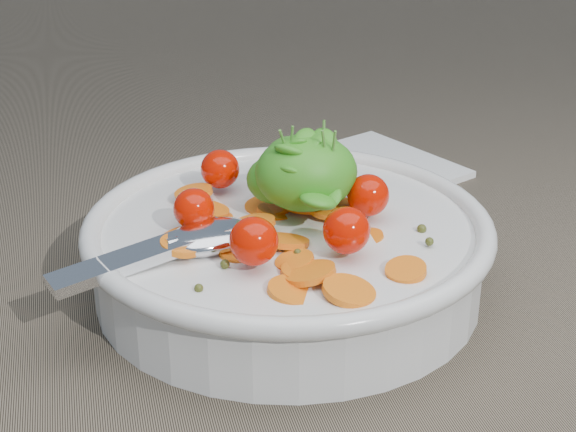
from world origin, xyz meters
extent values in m
plane|color=#706350|center=(0.00, 0.00, 0.00)|extent=(6.00, 6.00, 0.00)
cylinder|color=silver|center=(-0.01, 0.01, 0.02)|extent=(0.23, 0.23, 0.04)
torus|color=silver|center=(-0.01, 0.01, 0.04)|extent=(0.25, 0.25, 0.01)
cylinder|color=silver|center=(-0.01, 0.01, 0.00)|extent=(0.12, 0.12, 0.01)
cylinder|color=brown|center=(-0.01, 0.01, 0.02)|extent=(0.21, 0.21, 0.03)
cylinder|color=orange|center=(-0.06, 0.05, 0.05)|extent=(0.03, 0.03, 0.01)
cylinder|color=orange|center=(0.01, 0.03, 0.05)|extent=(0.03, 0.03, 0.01)
cylinder|color=orange|center=(-0.08, -0.02, 0.05)|extent=(0.03, 0.03, 0.01)
cylinder|color=orange|center=(0.00, -0.08, 0.05)|extent=(0.04, 0.04, 0.01)
cylinder|color=orange|center=(-0.08, 0.00, 0.05)|extent=(0.03, 0.03, 0.01)
cylinder|color=orange|center=(0.03, -0.02, 0.04)|extent=(0.03, 0.03, 0.01)
cylinder|color=orange|center=(-0.02, -0.06, 0.05)|extent=(0.03, 0.03, 0.01)
cylinder|color=orange|center=(0.03, -0.07, 0.05)|extent=(0.03, 0.03, 0.01)
cylinder|color=orange|center=(-0.02, -0.04, 0.05)|extent=(0.03, 0.03, 0.01)
cylinder|color=orange|center=(-0.03, -0.07, 0.04)|extent=(0.04, 0.04, 0.01)
cylinder|color=orange|center=(0.00, 0.02, 0.05)|extent=(0.02, 0.03, 0.01)
cylinder|color=orange|center=(-0.02, 0.03, 0.05)|extent=(0.04, 0.04, 0.01)
cylinder|color=orange|center=(-0.03, 0.00, 0.05)|extent=(0.03, 0.03, 0.01)
cylinder|color=orange|center=(0.00, 0.03, 0.05)|extent=(0.03, 0.03, 0.01)
cylinder|color=orange|center=(-0.01, 0.07, 0.05)|extent=(0.04, 0.04, 0.01)
cylinder|color=orange|center=(-0.01, 0.03, 0.04)|extent=(0.03, 0.03, 0.01)
cylinder|color=orange|center=(-0.06, 0.03, 0.05)|extent=(0.04, 0.04, 0.01)
cylinder|color=orange|center=(-0.02, -0.05, 0.04)|extent=(0.04, 0.04, 0.01)
cylinder|color=orange|center=(-0.05, -0.02, 0.04)|extent=(0.03, 0.03, 0.01)
cylinder|color=orange|center=(-0.02, -0.02, 0.05)|extent=(0.04, 0.04, 0.01)
cylinder|color=orange|center=(0.02, 0.01, 0.05)|extent=(0.03, 0.03, 0.01)
cylinder|color=orange|center=(0.04, 0.02, 0.05)|extent=(0.03, 0.03, 0.01)
cylinder|color=orange|center=(0.03, -0.02, 0.04)|extent=(0.03, 0.03, 0.01)
cylinder|color=orange|center=(-0.06, 0.02, 0.05)|extent=(0.04, 0.04, 0.01)
sphere|color=#404517|center=(-0.04, -0.01, 0.04)|extent=(0.01, 0.01, 0.01)
sphere|color=#404517|center=(0.06, -0.04, 0.05)|extent=(0.01, 0.01, 0.01)
sphere|color=#404517|center=(-0.08, -0.06, 0.05)|extent=(0.00, 0.00, 0.00)
sphere|color=#404517|center=(-0.01, 0.05, 0.05)|extent=(0.01, 0.01, 0.01)
sphere|color=#404517|center=(-0.09, -0.02, 0.05)|extent=(0.01, 0.01, 0.01)
sphere|color=#404517|center=(0.02, 0.02, 0.04)|extent=(0.01, 0.01, 0.01)
sphere|color=#404517|center=(-0.06, -0.04, 0.05)|extent=(0.01, 0.01, 0.01)
sphere|color=#404517|center=(0.06, -0.02, 0.05)|extent=(0.01, 0.01, 0.01)
sphere|color=#404517|center=(-0.02, -0.03, 0.05)|extent=(0.01, 0.01, 0.01)
sphere|color=#404517|center=(0.04, 0.08, 0.05)|extent=(0.01, 0.01, 0.01)
sphere|color=#404517|center=(-0.03, -0.02, 0.05)|extent=(0.00, 0.00, 0.00)
sphere|color=#404517|center=(-0.09, -0.02, 0.05)|extent=(0.01, 0.01, 0.01)
sphere|color=#404517|center=(-0.02, -0.04, 0.05)|extent=(0.00, 0.00, 0.00)
sphere|color=#C61100|center=(0.04, 0.00, 0.06)|extent=(0.03, 0.03, 0.03)
sphere|color=#C61100|center=(0.02, 0.06, 0.06)|extent=(0.03, 0.03, 0.03)
sphere|color=#C61100|center=(-0.04, 0.07, 0.06)|extent=(0.03, 0.03, 0.03)
sphere|color=#C61100|center=(-0.07, 0.01, 0.06)|extent=(0.02, 0.02, 0.02)
sphere|color=#C61100|center=(-0.04, -0.04, 0.06)|extent=(0.03, 0.03, 0.03)
sphere|color=#C61100|center=(0.01, -0.04, 0.06)|extent=(0.03, 0.03, 0.03)
ellipsoid|color=green|center=(0.00, 0.02, 0.07)|extent=(0.06, 0.05, 0.05)
ellipsoid|color=green|center=(-0.01, 0.03, 0.07)|extent=(0.04, 0.04, 0.03)
ellipsoid|color=green|center=(0.00, 0.02, 0.09)|extent=(0.03, 0.03, 0.02)
ellipsoid|color=green|center=(0.00, 0.02, 0.09)|extent=(0.02, 0.02, 0.02)
ellipsoid|color=green|center=(0.01, 0.02, 0.09)|extent=(0.02, 0.02, 0.02)
ellipsoid|color=green|center=(0.02, 0.03, 0.07)|extent=(0.03, 0.03, 0.02)
ellipsoid|color=green|center=(0.00, -0.01, 0.07)|extent=(0.02, 0.02, 0.02)
ellipsoid|color=green|center=(0.00, 0.03, 0.08)|extent=(0.02, 0.02, 0.02)
ellipsoid|color=green|center=(0.01, 0.01, 0.09)|extent=(0.02, 0.02, 0.01)
ellipsoid|color=green|center=(0.00, 0.01, 0.08)|extent=(0.02, 0.02, 0.02)
ellipsoid|color=green|center=(0.00, 0.01, 0.09)|extent=(0.02, 0.02, 0.02)
ellipsoid|color=green|center=(0.00, 0.00, 0.07)|extent=(0.03, 0.03, 0.02)
ellipsoid|color=green|center=(0.01, 0.02, 0.08)|extent=(0.02, 0.02, 0.02)
ellipsoid|color=green|center=(0.00, 0.02, 0.08)|extent=(0.02, 0.02, 0.01)
ellipsoid|color=green|center=(0.02, 0.02, 0.08)|extent=(0.02, 0.02, 0.01)
ellipsoid|color=green|center=(0.00, 0.01, 0.08)|extent=(0.02, 0.02, 0.02)
ellipsoid|color=green|center=(-0.01, 0.01, 0.09)|extent=(0.02, 0.02, 0.02)
ellipsoid|color=green|center=(0.01, -0.01, 0.07)|extent=(0.02, 0.02, 0.01)
ellipsoid|color=green|center=(0.00, 0.02, 0.08)|extent=(0.02, 0.02, 0.01)
ellipsoid|color=green|center=(0.00, 0.02, 0.09)|extent=(0.02, 0.02, 0.02)
ellipsoid|color=green|center=(-0.01, 0.02, 0.09)|extent=(0.03, 0.03, 0.01)
ellipsoid|color=green|center=(0.00, 0.02, 0.08)|extent=(0.03, 0.03, 0.02)
ellipsoid|color=green|center=(0.02, 0.03, 0.08)|extent=(0.02, 0.02, 0.01)
ellipsoid|color=green|center=(-0.01, 0.00, 0.08)|extent=(0.02, 0.02, 0.01)
ellipsoid|color=green|center=(-0.01, 0.04, 0.09)|extent=(0.02, 0.02, 0.01)
cylinder|color=#4C8C33|center=(0.01, 0.01, 0.08)|extent=(0.01, 0.01, 0.04)
cylinder|color=#4C8C33|center=(0.01, 0.00, 0.08)|extent=(0.00, 0.01, 0.04)
cylinder|color=#4C8C33|center=(-0.01, 0.02, 0.08)|extent=(0.00, 0.01, 0.04)
cylinder|color=#4C8C33|center=(0.01, 0.02, 0.08)|extent=(0.00, 0.01, 0.04)
cylinder|color=#4C8C33|center=(-0.01, 0.02, 0.08)|extent=(0.01, 0.01, 0.04)
ellipsoid|color=silver|center=(-0.06, -0.01, 0.05)|extent=(0.06, 0.05, 0.02)
cube|color=silver|center=(-0.10, -0.02, 0.05)|extent=(0.10, 0.05, 0.02)
cylinder|color=silver|center=(-0.08, -0.01, 0.05)|extent=(0.02, 0.01, 0.01)
cube|color=white|center=(0.09, 0.18, 0.00)|extent=(0.18, 0.17, 0.01)
camera|label=1|loc=(-0.13, -0.45, 0.27)|focal=55.00mm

